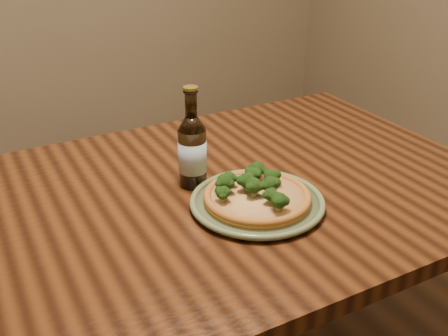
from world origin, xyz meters
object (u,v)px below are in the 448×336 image
table (172,235)px  pizza (257,195)px  plate (257,202)px  beer_bottle (192,150)px

table → pizza: pizza is taller
plate → pizza: 0.02m
table → beer_bottle: (0.08, 0.05, 0.18)m
table → plate: bearing=-35.3°
table → plate: size_ratio=5.28×
pizza → beer_bottle: (-0.08, 0.16, 0.06)m
table → plate: (0.16, -0.11, 0.10)m
plate → beer_bottle: (-0.08, 0.16, 0.08)m
table → pizza: bearing=-34.8°
table → pizza: 0.23m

